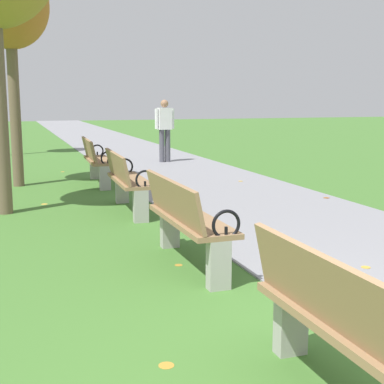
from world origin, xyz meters
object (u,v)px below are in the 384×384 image
park_bench_4 (97,160)px  pedestrian_walking (165,127)px  park_bench_3 (127,180)px  park_bench_1 (352,329)px  park_bench_2 (186,219)px  tree_2 (9,9)px

park_bench_4 → pedestrian_walking: (2.29, 3.13, 0.44)m
park_bench_3 → park_bench_4: size_ratio=1.00×
park_bench_1 → pedestrian_walking: 11.79m
park_bench_2 → park_bench_3: bearing=90.0°
tree_2 → pedestrian_walking: bearing=37.0°
park_bench_3 → pedestrian_walking: pedestrian_walking is taller
park_bench_1 → pedestrian_walking: size_ratio=0.99×
park_bench_3 → park_bench_1: bearing=-90.0°
park_bench_2 → park_bench_3: 2.83m
tree_2 → pedestrian_walking: size_ratio=2.57×
park_bench_2 → pedestrian_walking: (2.29, 8.77, 0.44)m
park_bench_1 → pedestrian_walking: bearing=78.8°
park_bench_1 → park_bench_2: size_ratio=1.00×
tree_2 → park_bench_2: bearing=-76.1°
park_bench_4 → tree_2: bearing=168.9°
park_bench_2 → park_bench_3: (0.00, 2.83, 0.00)m
park_bench_1 → park_bench_2: bearing=90.0°
park_bench_2 → pedestrian_walking: bearing=75.4°
park_bench_3 → pedestrian_walking: bearing=68.9°
park_bench_3 → park_bench_4: 2.81m
pedestrian_walking → park_bench_1: bearing=-101.2°
park_bench_3 → park_bench_4: (0.00, 2.81, 0.00)m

